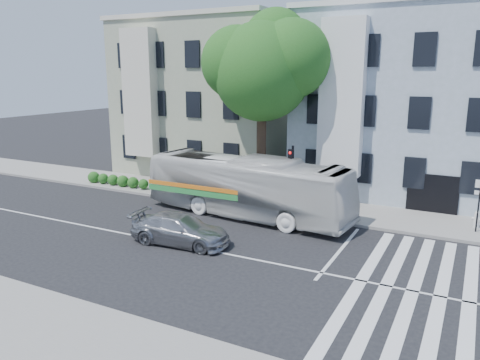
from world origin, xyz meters
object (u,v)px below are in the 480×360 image
Objects in this scene: bus at (246,187)px; sedan at (180,229)px; fire_hydrant at (477,219)px; traffic_signal at (292,172)px.

bus is 5.20m from sedan.
fire_hydrant is at bearing -68.78° from bus.
traffic_signal is 4.61× the size of fire_hydrant.
bus is 3.01× the size of traffic_signal.
fire_hydrant is at bearing -59.97° from sedan.
bus is 2.52× the size of sedan.
bus is 2.50m from traffic_signal.
traffic_signal is 9.19m from fire_hydrant.
sedan is 6.77m from traffic_signal.
sedan is at bearing 177.36° from bus.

